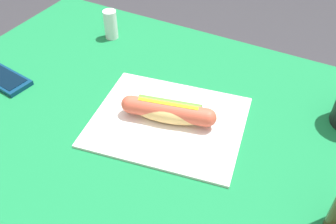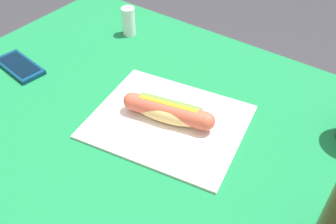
% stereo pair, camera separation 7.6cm
% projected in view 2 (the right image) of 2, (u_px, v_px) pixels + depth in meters
% --- Properties ---
extents(dining_table, '(1.06, 0.87, 0.77)m').
position_uv_depth(dining_table, '(137.00, 174.00, 0.87)').
color(dining_table, brown).
rests_on(dining_table, ground).
extents(paper_wrapper, '(0.35, 0.30, 0.01)m').
position_uv_depth(paper_wrapper, '(168.00, 122.00, 0.78)').
color(paper_wrapper, silver).
rests_on(paper_wrapper, dining_table).
extents(hot_dog, '(0.20, 0.08, 0.05)m').
position_uv_depth(hot_dog, '(168.00, 111.00, 0.76)').
color(hot_dog, '#DBB26B').
rests_on(hot_dog, paper_wrapper).
extents(cell_phone, '(0.15, 0.08, 0.01)m').
position_uv_depth(cell_phone, '(20.00, 66.00, 0.93)').
color(cell_phone, '#0A2D4C').
rests_on(cell_phone, dining_table).
extents(salt_shaker, '(0.04, 0.04, 0.08)m').
position_uv_depth(salt_shaker, '(129.00, 21.00, 1.03)').
color(salt_shaker, silver).
rests_on(salt_shaker, dining_table).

